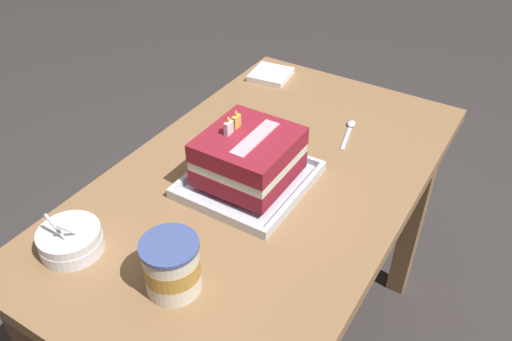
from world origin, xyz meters
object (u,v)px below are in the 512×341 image
Objects in this scene: foil_tray at (249,181)px; birthday_cake at (249,156)px; ice_cream_tub at (172,266)px; bowl_stack at (71,240)px; serving_spoon_near_tray at (350,128)px; napkin_pile at (271,75)px.

birthday_cake reaches higher than foil_tray.
ice_cream_tub is at bearing -172.33° from foil_tray.
bowl_stack is (-0.36, 0.19, -0.05)m from birthday_cake.
birthday_cake is at bearing 162.44° from serving_spoon_near_tray.
ice_cream_tub is at bearing -172.31° from birthday_cake.
foil_tray is 1.40× the size of birthday_cake.
bowl_stack reaches higher than foil_tray.
birthday_cake is 1.54× the size of napkin_pile.
foil_tray is at bearing -27.44° from bowl_stack.
birthday_cake is at bearing 7.69° from ice_cream_tub.
ice_cream_tub reaches higher than bowl_stack.
bowl_stack is 1.13× the size of ice_cream_tub.
bowl_stack is at bearing 157.15° from serving_spoon_near_tray.
birthday_cake reaches higher than napkin_pile.
serving_spoon_near_tray is at bearing -22.85° from bowl_stack.
birthday_cake is 0.54m from napkin_pile.
ice_cream_tub is 0.85× the size of napkin_pile.
birthday_cake is at bearing -27.42° from bowl_stack.
napkin_pile reaches higher than serving_spoon_near_tray.
ice_cream_tub reaches higher than napkin_pile.
foil_tray is 0.07m from birthday_cake.
birthday_cake is 1.82× the size of ice_cream_tub.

